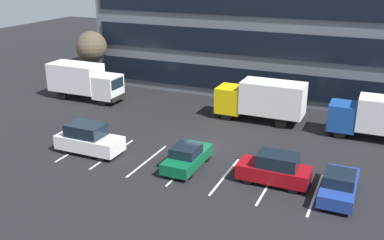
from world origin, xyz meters
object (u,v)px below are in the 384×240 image
object	(u,v)px
box_truck_yellow	(262,99)
bare_tree	(91,47)
box_truck_white	(84,80)
suv_white	(89,139)
sedan_forest	(187,157)
box_truck_blue	(379,116)
sedan_navy	(339,185)
suv_maroon	(275,169)

from	to	relation	value
box_truck_yellow	bare_tree	xyz separation A→B (m)	(-19.06, 2.90, 2.42)
box_truck_white	box_truck_yellow	world-z (taller)	box_truck_yellow
suv_white	sedan_forest	bearing A→B (deg)	5.03
box_truck_white	box_truck_blue	world-z (taller)	box_truck_white
box_truck_yellow	sedan_navy	size ratio (longest dim) A/B	1.68
suv_maroon	bare_tree	bearing A→B (deg)	149.62
box_truck_white	box_truck_blue	distance (m)	26.48
box_truck_yellow	sedan_navy	xyz separation A→B (m)	(7.58, -10.66, -1.20)
suv_maroon	box_truck_blue	bearing A→B (deg)	62.07
box_truck_yellow	suv_white	xyz separation A→B (m)	(-9.26, -11.32, -0.92)
sedan_forest	box_truck_blue	bearing A→B (deg)	42.75
box_truck_white	bare_tree	xyz separation A→B (m)	(-1.73, 3.89, 2.42)
bare_tree	suv_white	bearing A→B (deg)	-55.43
box_truck_yellow	suv_maroon	distance (m)	11.21
box_truck_white	suv_maroon	world-z (taller)	box_truck_white
box_truck_white	sedan_navy	bearing A→B (deg)	-21.24
box_truck_blue	sedan_forest	xyz separation A→B (m)	(-11.10, -10.26, -1.09)
box_truck_blue	sedan_navy	distance (m)	10.43
sedan_forest	bare_tree	xyz separation A→B (m)	(-17.10, 13.58, 3.62)
suv_white	suv_maroon	bearing A→B (deg)	3.61
box_truck_blue	sedan_forest	distance (m)	15.16
box_truck_white	suv_maroon	distance (m)	23.19
box_truck_blue	bare_tree	bearing A→B (deg)	173.30
suv_white	sedan_forest	xyz separation A→B (m)	(7.30, 0.64, -0.28)
box_truck_white	box_truck_yellow	bearing A→B (deg)	3.24
sedan_navy	suv_maroon	size ratio (longest dim) A/B	1.03
sedan_navy	suv_white	bearing A→B (deg)	-177.78
sedan_navy	suv_white	size ratio (longest dim) A/B	0.95
suv_white	box_truck_yellow	bearing A→B (deg)	50.71
box_truck_blue	suv_white	world-z (taller)	box_truck_blue
box_truck_white	box_truck_blue	xyz separation A→B (m)	(26.47, 0.57, -0.10)
box_truck_white	bare_tree	world-z (taller)	bare_tree
box_truck_blue	sedan_forest	size ratio (longest dim) A/B	1.59
bare_tree	box_truck_blue	bearing A→B (deg)	-6.70
box_truck_yellow	box_truck_blue	bearing A→B (deg)	-2.58
box_truck_white	sedan_navy	size ratio (longest dim) A/B	1.67
box_truck_blue	suv_white	xyz separation A→B (m)	(-18.40, -10.91, -0.81)
sedan_forest	box_truck_white	bearing A→B (deg)	147.76
box_truck_blue	bare_tree	distance (m)	28.51
box_truck_yellow	sedan_navy	world-z (taller)	box_truck_yellow
sedan_forest	bare_tree	world-z (taller)	bare_tree
box_truck_yellow	suv_maroon	bearing A→B (deg)	-70.11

